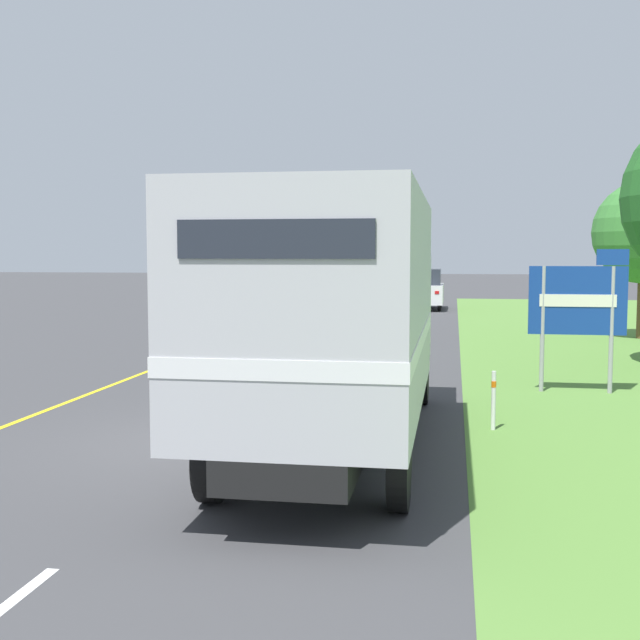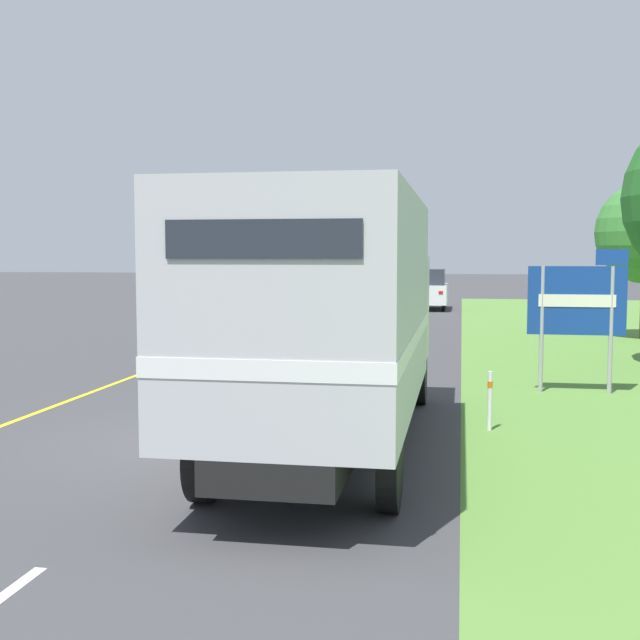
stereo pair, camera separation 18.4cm
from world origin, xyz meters
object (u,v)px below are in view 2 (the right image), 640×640
(horse_trailer_truck, at_px, (332,312))
(highway_sign, at_px, (579,304))
(lead_car_white, at_px, (293,308))
(lead_car_white_ahead, at_px, (429,289))
(delineator_post, at_px, (490,399))

(horse_trailer_truck, height_order, highway_sign, horse_trailer_truck)
(lead_car_white, distance_m, highway_sign, 12.91)
(lead_car_white_ahead, distance_m, highway_sign, 24.21)
(lead_car_white, height_order, lead_car_white_ahead, lead_car_white_ahead)
(lead_car_white_ahead, bearing_deg, highway_sign, -80.68)
(highway_sign, height_order, delineator_post, highway_sign)
(lead_car_white, xyz_separation_m, delineator_post, (6.16, -13.92, -0.44))
(horse_trailer_truck, bearing_deg, highway_sign, 53.73)
(lead_car_white_ahead, xyz_separation_m, delineator_post, (2.07, -27.71, -0.51))
(horse_trailer_truck, distance_m, delineator_post, 3.24)
(lead_car_white, relative_size, highway_sign, 1.34)
(horse_trailer_truck, bearing_deg, delineator_post, 38.07)
(horse_trailer_truck, distance_m, highway_sign, 6.95)
(horse_trailer_truck, relative_size, highway_sign, 2.94)
(horse_trailer_truck, xyz_separation_m, lead_car_white, (-3.89, 15.70, -1.05))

